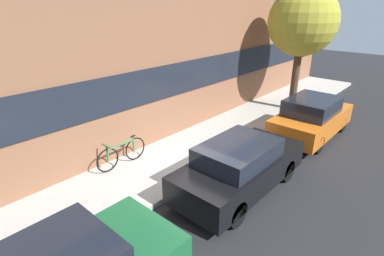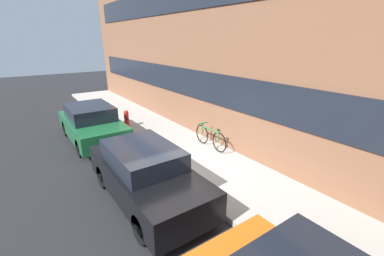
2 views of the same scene
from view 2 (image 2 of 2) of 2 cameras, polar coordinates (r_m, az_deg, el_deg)
name	(u,v)px [view 2 (image 2 of 2)]	position (r m, az deg, el deg)	size (l,w,h in m)	color
ground_plane	(176,180)	(7.51, -3.64, -11.52)	(56.00, 56.00, 0.00)	#232326
sidewalk_strip	(211,166)	(8.13, 4.18, -8.42)	(28.00, 2.57, 0.14)	#B2AFA8
rowhouse_facade	(262,0)	(8.49, 15.21, 25.81)	(28.00, 1.02, 9.77)	brown
parked_car_green	(92,124)	(10.76, -21.33, 0.92)	(3.99, 1.74, 1.40)	#195B33
parked_car_black	(146,174)	(6.48, -10.19, -10.05)	(3.97, 1.63, 1.40)	black
fire_hydrant	(127,118)	(11.66, -14.34, 2.06)	(0.51, 0.29, 0.74)	red
bicycle	(210,137)	(9.14, 4.08, -1.95)	(1.68, 0.44, 0.81)	black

